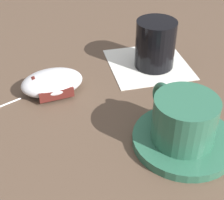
% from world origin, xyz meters
% --- Properties ---
extents(ground_plane, '(3.00, 3.00, 0.00)m').
position_xyz_m(ground_plane, '(0.00, 0.00, 0.00)').
color(ground_plane, brown).
extents(saucer, '(0.15, 0.15, 0.01)m').
position_xyz_m(saucer, '(-0.02, 0.12, 0.01)').
color(saucer, '#2D664C').
rests_on(saucer, ground).
extents(coffee_cup, '(0.09, 0.12, 0.07)m').
position_xyz_m(coffee_cup, '(-0.02, 0.11, 0.05)').
color(coffee_cup, '#2D664C').
rests_on(coffee_cup, saucer).
extents(computer_mouse, '(0.11, 0.08, 0.04)m').
position_xyz_m(computer_mouse, '(0.10, -0.09, 0.02)').
color(computer_mouse, silver).
rests_on(computer_mouse, ground).
extents(napkin_under_glass, '(0.18, 0.18, 0.00)m').
position_xyz_m(napkin_under_glass, '(-0.10, -0.09, 0.00)').
color(napkin_under_glass, silver).
rests_on(napkin_under_glass, ground).
extents(drinking_glass, '(0.07, 0.07, 0.09)m').
position_xyz_m(drinking_glass, '(-0.10, -0.08, 0.05)').
color(drinking_glass, black).
rests_on(drinking_glass, napkin_under_glass).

